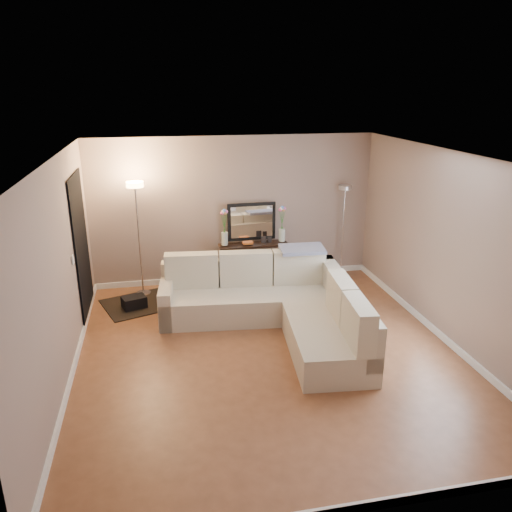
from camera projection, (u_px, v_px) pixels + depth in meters
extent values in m
cube|color=brown|center=(268.00, 353.00, 6.70)|extent=(5.00, 5.50, 0.01)
cube|color=white|center=(269.00, 157.00, 5.85)|extent=(5.00, 5.50, 0.01)
cube|color=gray|center=(234.00, 210.00, 8.83)|extent=(5.00, 0.02, 2.60)
cube|color=gray|center=(351.00, 382.00, 3.72)|extent=(5.00, 0.02, 2.60)
cube|color=gray|center=(59.00, 275.00, 5.80)|extent=(0.02, 5.50, 2.60)
cube|color=gray|center=(449.00, 249.00, 6.75)|extent=(0.02, 5.50, 2.60)
cube|color=white|center=(235.00, 276.00, 9.22)|extent=(5.00, 0.03, 0.10)
cube|color=white|center=(340.00, 510.00, 4.14)|extent=(5.00, 0.03, 0.10)
cube|color=white|center=(74.00, 369.00, 6.21)|extent=(0.03, 5.50, 0.10)
cube|color=white|center=(437.00, 332.00, 7.15)|extent=(0.03, 5.50, 0.10)
cube|color=black|center=(82.00, 248.00, 7.45)|extent=(0.02, 1.20, 2.20)
cube|color=white|center=(73.00, 260.00, 6.63)|extent=(0.02, 0.08, 0.12)
cube|color=beige|center=(251.00, 303.00, 7.70)|extent=(2.80, 1.21, 0.42)
cube|color=beige|center=(249.00, 277.00, 7.95)|extent=(2.73, 0.48, 0.59)
cube|color=beige|center=(167.00, 302.00, 7.55)|extent=(0.28, 0.96, 0.59)
cube|color=beige|center=(327.00, 341.00, 6.55)|extent=(1.10, 1.76, 0.42)
cube|color=beige|center=(346.00, 305.00, 6.94)|extent=(0.47, 2.62, 0.59)
cube|color=beige|center=(192.00, 270.00, 7.70)|extent=(0.84, 0.31, 0.54)
cube|color=beige|center=(246.00, 268.00, 7.78)|extent=(0.84, 0.31, 0.54)
cube|color=beige|center=(299.00, 267.00, 7.86)|extent=(0.84, 0.31, 0.54)
cube|color=beige|center=(341.00, 297.00, 6.72)|extent=(0.30, 0.77, 0.54)
cube|color=beige|center=(358.00, 323.00, 5.98)|extent=(0.30, 0.77, 0.54)
cube|color=gray|center=(302.00, 249.00, 7.80)|extent=(0.71, 0.43, 0.09)
cube|color=black|center=(254.00, 245.00, 8.79)|extent=(1.23, 0.36, 0.04)
cube|color=black|center=(224.00, 270.00, 8.68)|extent=(0.04, 0.04, 0.71)
cube|color=black|center=(221.00, 265.00, 8.92)|extent=(0.04, 0.04, 0.71)
cube|color=black|center=(286.00, 265.00, 8.91)|extent=(0.04, 0.04, 0.71)
cube|color=black|center=(282.00, 260.00, 9.16)|extent=(0.04, 0.04, 0.71)
cube|color=black|center=(254.00, 275.00, 8.98)|extent=(1.15, 0.33, 0.03)
cube|color=#BF3333|center=(226.00, 271.00, 8.84)|extent=(0.03, 0.15, 0.18)
cube|color=#3359A5|center=(228.00, 271.00, 8.84)|extent=(0.04, 0.15, 0.20)
cube|color=gold|center=(231.00, 270.00, 8.85)|extent=(0.04, 0.15, 0.22)
cube|color=#3F7F4C|center=(233.00, 271.00, 8.86)|extent=(0.05, 0.15, 0.18)
cube|color=#994C99|center=(236.00, 270.00, 8.87)|extent=(0.03, 0.15, 0.20)
cube|color=orange|center=(238.00, 270.00, 8.88)|extent=(0.04, 0.15, 0.22)
cube|color=#262626|center=(240.00, 270.00, 8.89)|extent=(0.04, 0.15, 0.18)
cube|color=#4C99B2|center=(243.00, 270.00, 8.90)|extent=(0.05, 0.15, 0.20)
cube|color=#B2A58C|center=(245.00, 269.00, 8.91)|extent=(0.03, 0.15, 0.22)
cube|color=brown|center=(248.00, 270.00, 8.92)|extent=(0.04, 0.15, 0.18)
cube|color=navy|center=(250.00, 269.00, 8.93)|extent=(0.04, 0.15, 0.20)
cube|color=gold|center=(253.00, 268.00, 8.93)|extent=(0.05, 0.15, 0.22)
cube|color=black|center=(252.00, 222.00, 8.81)|extent=(0.86, 0.06, 0.67)
cube|color=white|center=(252.00, 222.00, 8.79)|extent=(0.75, 0.03, 0.56)
cube|color=orange|center=(248.00, 243.00, 8.72)|extent=(0.17, 0.12, 0.04)
cube|color=black|center=(264.00, 240.00, 8.75)|extent=(0.09, 0.02, 0.12)
cube|color=black|center=(270.00, 240.00, 8.78)|extent=(0.08, 0.02, 0.10)
cylinder|color=silver|center=(225.00, 239.00, 8.63)|extent=(0.12, 0.12, 0.22)
cylinder|color=#38722D|center=(223.00, 224.00, 8.54)|extent=(0.09, 0.01, 0.39)
sphere|color=#E5598C|center=(222.00, 213.00, 8.47)|extent=(0.07, 0.07, 0.07)
cylinder|color=#38722D|center=(224.00, 224.00, 8.54)|extent=(0.05, 0.01, 0.41)
sphere|color=white|center=(223.00, 212.00, 8.47)|extent=(0.07, 0.07, 0.07)
cylinder|color=#38722D|center=(224.00, 223.00, 8.54)|extent=(0.01, 0.01, 0.43)
sphere|color=#598CE5|center=(224.00, 211.00, 8.47)|extent=(0.07, 0.07, 0.07)
cylinder|color=#38722D|center=(225.00, 224.00, 8.55)|extent=(0.05, 0.01, 0.39)
sphere|color=#E58C4C|center=(225.00, 213.00, 8.48)|extent=(0.07, 0.07, 0.07)
cylinder|color=#38722D|center=(225.00, 223.00, 8.54)|extent=(0.10, 0.01, 0.40)
sphere|color=#D866B2|center=(226.00, 212.00, 8.48)|extent=(0.07, 0.07, 0.07)
cylinder|color=silver|center=(282.00, 235.00, 8.85)|extent=(0.12, 0.12, 0.22)
cylinder|color=#38722D|center=(281.00, 221.00, 8.76)|extent=(0.09, 0.01, 0.39)
sphere|color=#E5598C|center=(280.00, 210.00, 8.69)|extent=(0.07, 0.07, 0.07)
cylinder|color=#38722D|center=(282.00, 220.00, 8.76)|extent=(0.05, 0.01, 0.41)
sphere|color=white|center=(281.00, 209.00, 8.69)|extent=(0.07, 0.07, 0.07)
cylinder|color=#38722D|center=(282.00, 220.00, 8.76)|extent=(0.01, 0.01, 0.43)
sphere|color=#598CE5|center=(282.00, 208.00, 8.69)|extent=(0.07, 0.07, 0.07)
cylinder|color=#38722D|center=(283.00, 221.00, 8.77)|extent=(0.05, 0.01, 0.39)
sphere|color=#E58C4C|center=(283.00, 210.00, 8.70)|extent=(0.07, 0.07, 0.07)
cylinder|color=#38722D|center=(283.00, 220.00, 8.76)|extent=(0.10, 0.01, 0.40)
sphere|color=#D866B2|center=(284.00, 209.00, 8.70)|extent=(0.07, 0.07, 0.07)
cylinder|color=silver|center=(143.00, 293.00, 8.56)|extent=(0.32, 0.32, 0.03)
cylinder|color=silver|center=(139.00, 242.00, 8.26)|extent=(0.04, 0.04, 1.85)
cylinder|color=#FFBF72|center=(135.00, 184.00, 7.94)|extent=(0.35, 0.35, 0.08)
cylinder|color=silver|center=(340.00, 274.00, 9.45)|extent=(0.26, 0.26, 0.03)
cylinder|color=silver|center=(343.00, 233.00, 9.18)|extent=(0.03, 0.03, 1.62)
cylinder|color=silver|center=(345.00, 187.00, 8.91)|extent=(0.28, 0.28, 0.07)
cube|color=black|center=(145.00, 303.00, 8.21)|extent=(1.51, 1.32, 0.02)
cube|color=black|center=(134.00, 303.00, 8.00)|extent=(0.42, 0.36, 0.23)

